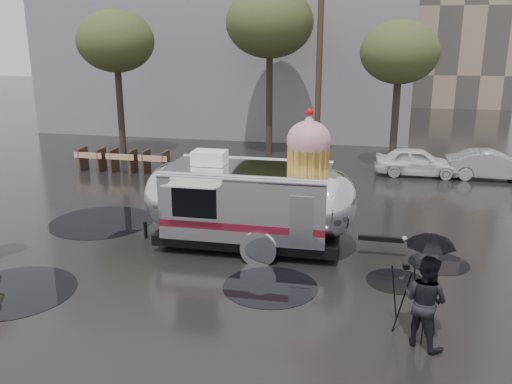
# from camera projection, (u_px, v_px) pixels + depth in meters

# --- Properties ---
(ground) EXTENTS (120.00, 120.00, 0.00)m
(ground) POSITION_uv_depth(u_px,v_px,m) (158.00, 279.00, 13.39)
(ground) COLOR black
(ground) RESTS_ON ground
(puddles) EXTENTS (12.74, 8.06, 0.01)m
(puddles) POSITION_uv_depth(u_px,v_px,m) (154.00, 257.00, 14.72)
(puddles) COLOR black
(puddles) RESTS_ON ground
(grey_building) EXTENTS (22.00, 12.00, 13.00)m
(grey_building) POSITION_uv_depth(u_px,v_px,m) (234.00, 24.00, 34.91)
(grey_building) COLOR slate
(grey_building) RESTS_ON ground
(utility_pole) EXTENTS (1.60, 0.28, 9.00)m
(utility_pole) POSITION_uv_depth(u_px,v_px,m) (319.00, 62.00, 24.75)
(utility_pole) COLOR #473323
(utility_pole) RESTS_ON ground
(tree_left) EXTENTS (3.64, 3.64, 6.95)m
(tree_left) POSITION_uv_depth(u_px,v_px,m) (116.00, 42.00, 25.45)
(tree_left) COLOR #382D26
(tree_left) RESTS_ON ground
(tree_mid) EXTENTS (4.20, 4.20, 8.03)m
(tree_mid) POSITION_uv_depth(u_px,v_px,m) (270.00, 23.00, 25.71)
(tree_mid) COLOR #382D26
(tree_mid) RESTS_ON ground
(tree_right) EXTENTS (3.36, 3.36, 6.42)m
(tree_right) POSITION_uv_depth(u_px,v_px,m) (400.00, 53.00, 23.00)
(tree_right) COLOR #382D26
(tree_right) RESTS_ON ground
(barricade_row) EXTENTS (4.30, 0.80, 1.00)m
(barricade_row) POSITION_uv_depth(u_px,v_px,m) (123.00, 160.00, 23.70)
(barricade_row) COLOR #473323
(barricade_row) RESTS_ON ground
(airstream_trailer) EXTENTS (7.54, 2.86, 4.06)m
(airstream_trailer) POSITION_uv_depth(u_px,v_px,m) (252.00, 199.00, 15.06)
(airstream_trailer) COLOR silver
(airstream_trailer) RESTS_ON ground
(person_right) EXTENTS (1.01, 0.92, 1.85)m
(person_right) POSITION_uv_depth(u_px,v_px,m) (425.00, 301.00, 10.33)
(person_right) COLOR black
(person_right) RESTS_ON ground
(umbrella_black) EXTENTS (1.12, 1.12, 2.31)m
(umbrella_black) POSITION_uv_depth(u_px,v_px,m) (430.00, 252.00, 10.05)
(umbrella_black) COLOR black
(umbrella_black) RESTS_ON ground
(tripod) EXTENTS (0.58, 0.56, 1.41)m
(tripod) POSITION_uv_depth(u_px,v_px,m) (404.00, 291.00, 10.97)
(tripod) COLOR black
(tripod) RESTS_ON ground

